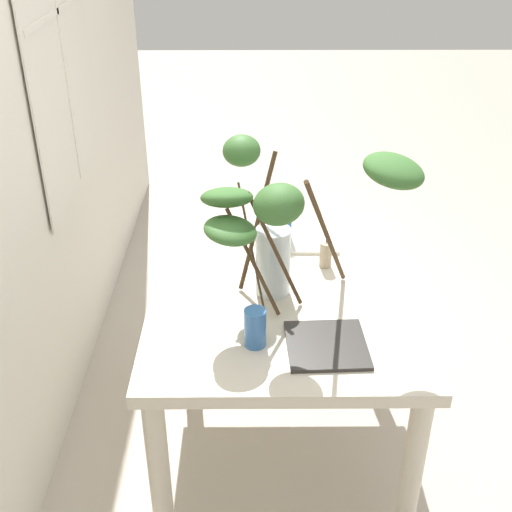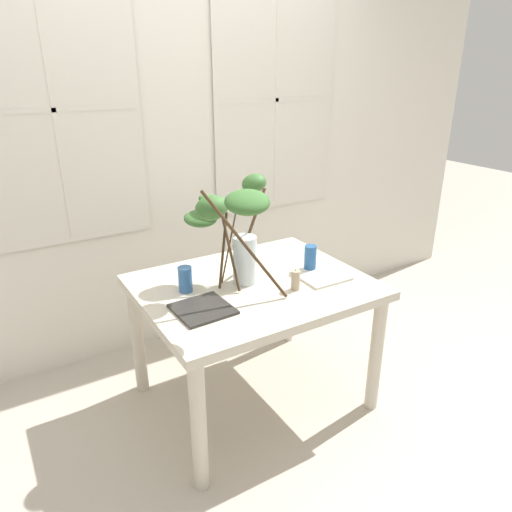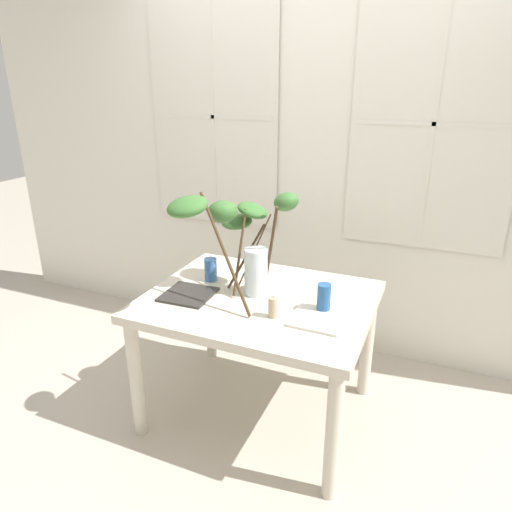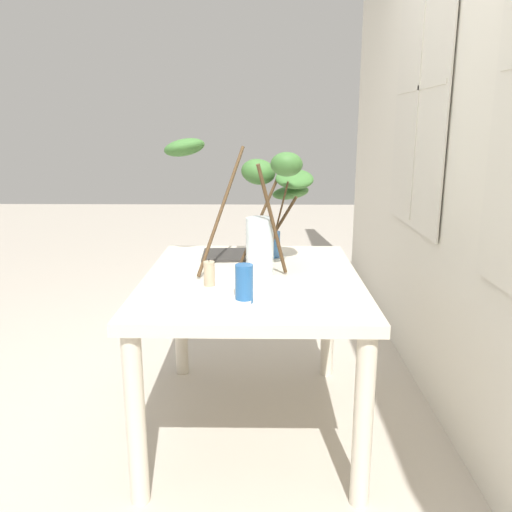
{
  "view_description": "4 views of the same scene",
  "coord_description": "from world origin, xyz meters",
  "px_view_note": "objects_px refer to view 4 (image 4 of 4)",
  "views": [
    {
      "loc": [
        -2.0,
        0.11,
        2.01
      ],
      "look_at": [
        0.01,
        0.09,
        0.85
      ],
      "focal_mm": 45.92,
      "sensor_mm": 36.0,
      "label": 1
    },
    {
      "loc": [
        -1.14,
        -1.91,
        1.79
      ],
      "look_at": [
        0.01,
        -0.01,
        0.88
      ],
      "focal_mm": 33.16,
      "sensor_mm": 36.0,
      "label": 2
    },
    {
      "loc": [
        0.83,
        -2.0,
        1.79
      ],
      "look_at": [
        -0.05,
        0.07,
        0.93
      ],
      "focal_mm": 32.23,
      "sensor_mm": 36.0,
      "label": 3
    },
    {
      "loc": [
        2.18,
        0.05,
        1.37
      ],
      "look_at": [
        -0.07,
        0.02,
        0.8
      ],
      "focal_mm": 36.49,
      "sensor_mm": 36.0,
      "label": 4
    }
  ],
  "objects_px": {
    "dining_table": "(252,298)",
    "plate_square_left": "(228,255)",
    "pillar_candle": "(209,274)",
    "vase_with_branches": "(256,195)",
    "drinking_glass_blue_left": "(273,244)",
    "drinking_glass_blue_right": "(244,284)",
    "plate_square_right": "(218,301)"
  },
  "relations": [
    {
      "from": "dining_table",
      "to": "drinking_glass_blue_left",
      "type": "height_order",
      "value": "drinking_glass_blue_left"
    },
    {
      "from": "dining_table",
      "to": "plate_square_left",
      "type": "distance_m",
      "value": 0.39
    },
    {
      "from": "vase_with_branches",
      "to": "pillar_candle",
      "type": "height_order",
      "value": "vase_with_branches"
    },
    {
      "from": "dining_table",
      "to": "plate_square_right",
      "type": "bearing_deg",
      "value": -18.46
    },
    {
      "from": "plate_square_right",
      "to": "pillar_candle",
      "type": "xyz_separation_m",
      "value": [
        -0.21,
        -0.05,
        0.04
      ]
    },
    {
      "from": "drinking_glass_blue_right",
      "to": "pillar_candle",
      "type": "height_order",
      "value": "drinking_glass_blue_right"
    },
    {
      "from": "drinking_glass_blue_left",
      "to": "drinking_glass_blue_right",
      "type": "xyz_separation_m",
      "value": [
        0.69,
        -0.12,
        0.01
      ]
    },
    {
      "from": "dining_table",
      "to": "vase_with_branches",
      "type": "distance_m",
      "value": 0.46
    },
    {
      "from": "drinking_glass_blue_left",
      "to": "plate_square_left",
      "type": "relative_size",
      "value": 0.52
    },
    {
      "from": "plate_square_right",
      "to": "pillar_candle",
      "type": "height_order",
      "value": "pillar_candle"
    },
    {
      "from": "vase_with_branches",
      "to": "pillar_candle",
      "type": "bearing_deg",
      "value": -36.38
    },
    {
      "from": "plate_square_right",
      "to": "vase_with_branches",
      "type": "bearing_deg",
      "value": 163.87
    },
    {
      "from": "drinking_glass_blue_right",
      "to": "plate_square_right",
      "type": "relative_size",
      "value": 0.59
    },
    {
      "from": "dining_table",
      "to": "plate_square_left",
      "type": "xyz_separation_m",
      "value": [
        -0.35,
        -0.13,
        0.11
      ]
    },
    {
      "from": "vase_with_branches",
      "to": "plate_square_left",
      "type": "bearing_deg",
      "value": -148.6
    },
    {
      "from": "drinking_glass_blue_right",
      "to": "plate_square_right",
      "type": "bearing_deg",
      "value": -88.89
    },
    {
      "from": "drinking_glass_blue_left",
      "to": "plate_square_left",
      "type": "distance_m",
      "value": 0.23
    },
    {
      "from": "plate_square_right",
      "to": "dining_table",
      "type": "bearing_deg",
      "value": 161.54
    },
    {
      "from": "vase_with_branches",
      "to": "drinking_glass_blue_left",
      "type": "bearing_deg",
      "value": 160.26
    },
    {
      "from": "plate_square_left",
      "to": "pillar_candle",
      "type": "relative_size",
      "value": 2.21
    },
    {
      "from": "drinking_glass_blue_left",
      "to": "pillar_candle",
      "type": "xyz_separation_m",
      "value": [
        0.48,
        -0.27,
        -0.01
      ]
    },
    {
      "from": "plate_square_right",
      "to": "pillar_candle",
      "type": "distance_m",
      "value": 0.22
    },
    {
      "from": "vase_with_branches",
      "to": "drinking_glass_blue_right",
      "type": "distance_m",
      "value": 0.54
    },
    {
      "from": "drinking_glass_blue_left",
      "to": "vase_with_branches",
      "type": "bearing_deg",
      "value": -19.74
    },
    {
      "from": "drinking_glass_blue_left",
      "to": "pillar_candle",
      "type": "distance_m",
      "value": 0.55
    },
    {
      "from": "plate_square_left",
      "to": "pillar_candle",
      "type": "height_order",
      "value": "pillar_candle"
    },
    {
      "from": "vase_with_branches",
      "to": "drinking_glass_blue_left",
      "type": "relative_size",
      "value": 5.71
    },
    {
      "from": "vase_with_branches",
      "to": "drinking_glass_blue_left",
      "type": "height_order",
      "value": "vase_with_branches"
    },
    {
      "from": "drinking_glass_blue_right",
      "to": "pillar_candle",
      "type": "distance_m",
      "value": 0.26
    },
    {
      "from": "plate_square_right",
      "to": "plate_square_left",
      "type": "bearing_deg",
      "value": -179.08
    },
    {
      "from": "plate_square_left",
      "to": "dining_table",
      "type": "bearing_deg",
      "value": 20.09
    },
    {
      "from": "drinking_glass_blue_left",
      "to": "drinking_glass_blue_right",
      "type": "height_order",
      "value": "drinking_glass_blue_right"
    }
  ]
}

